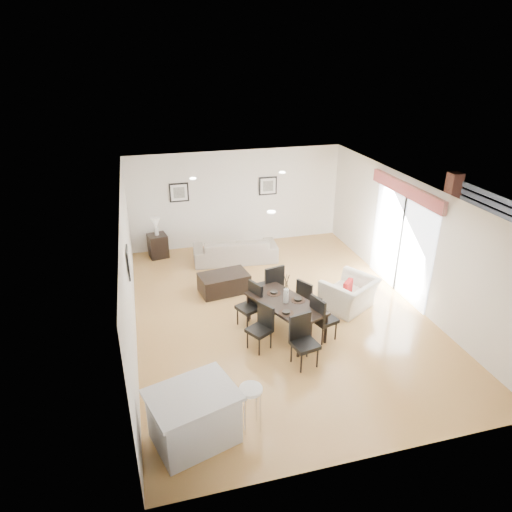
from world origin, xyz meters
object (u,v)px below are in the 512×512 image
object	(u,v)px
armchair	(349,294)
dining_chair_head	(303,337)
coffee_table	(224,283)
side_table	(158,246)
dining_chair_enear	(321,316)
kitchen_island	(194,417)
dining_chair_wfar	(252,302)
bar_stool	(251,394)
dining_table	(286,305)
dining_chair_wnear	(262,324)
dining_chair_foot	(272,284)
sofa	(235,250)
dining_chair_efar	(307,297)

from	to	relation	value
armchair	dining_chair_head	bearing A→B (deg)	11.94
coffee_table	side_table	size ratio (longest dim) A/B	1.76
dining_chair_enear	kitchen_island	size ratio (longest dim) A/B	0.66
dining_chair_wfar	bar_stool	xyz separation A→B (m)	(-0.72, -2.75, 0.14)
dining_chair_head	dining_chair_wfar	bearing A→B (deg)	99.69
dining_table	side_table	size ratio (longest dim) A/B	2.87
dining_table	dining_chair_wnear	world-z (taller)	dining_chair_wnear
dining_chair_foot	coffee_table	world-z (taller)	dining_chair_foot
kitchen_island	dining_chair_wnear	bearing A→B (deg)	34.51
sofa	dining_chair_foot	bearing A→B (deg)	100.48
dining_chair_wfar	side_table	world-z (taller)	dining_chair_wfar
dining_table	dining_chair_head	xyz separation A→B (m)	(-0.02, -1.01, -0.08)
dining_chair_foot	coffee_table	size ratio (longest dim) A/B	0.91
dining_chair_enear	dining_chair_efar	world-z (taller)	dining_chair_enear
armchair	dining_chair_foot	distance (m)	1.69
dining_chair_wfar	dining_chair_foot	size ratio (longest dim) A/B	0.91
dining_chair_head	side_table	world-z (taller)	dining_chair_head
armchair	bar_stool	size ratio (longest dim) A/B	1.41
kitchen_island	dining_chair_wfar	bearing A→B (deg)	43.65
dining_chair_head	dining_table	bearing A→B (deg)	77.48
dining_chair_efar	bar_stool	world-z (taller)	dining_chair_efar
dining_chair_wnear	coffee_table	xyz separation A→B (m)	(-0.27, 2.31, -0.27)
dining_chair_foot	dining_chair_head	bearing A→B (deg)	77.18
dining_chair_wfar	dining_chair_efar	world-z (taller)	dining_chair_wfar
dining_chair_head	side_table	distance (m)	5.78
coffee_table	kitchen_island	xyz separation A→B (m)	(-1.27, -4.25, 0.21)
dining_chair_wfar	kitchen_island	bearing A→B (deg)	-53.80
coffee_table	side_table	distance (m)	2.75
armchair	dining_chair_wfar	size ratio (longest dim) A/B	1.16
dining_chair_head	coffee_table	distance (m)	3.09
dining_chair_wfar	dining_chair_head	distance (m)	1.55
sofa	dining_chair_enear	world-z (taller)	dining_chair_enear
sofa	dining_chair_wnear	xyz separation A→B (m)	(-0.35, -3.91, 0.18)
dining_table	dining_chair_foot	bearing A→B (deg)	65.58
dining_chair_wnear	dining_chair_foot	bearing A→B (deg)	126.09
dining_chair_efar	kitchen_island	size ratio (longest dim) A/B	0.62
dining_chair_enear	dining_chair_efar	size ratio (longest dim) A/B	1.07
dining_chair_wfar	dining_chair_enear	distance (m)	1.45
sofa	dining_table	xyz separation A→B (m)	(0.24, -3.54, 0.29)
armchair	dining_table	distance (m)	1.72
coffee_table	bar_stool	bearing A→B (deg)	-104.53
dining_chair_wnear	dining_chair_head	xyz separation A→B (m)	(0.57, -0.64, 0.04)
side_table	bar_stool	size ratio (longest dim) A/B	0.84
dining_chair_head	dining_chair_foot	size ratio (longest dim) A/B	0.95
coffee_table	sofa	bearing A→B (deg)	59.98
sofa	dining_chair_wnear	distance (m)	3.93
sofa	side_table	distance (m)	2.13
dining_chair_efar	side_table	world-z (taller)	dining_chair_efar
bar_stool	dining_chair_enear	bearing A→B (deg)	45.02
dining_chair_enear	kitchen_island	distance (m)	3.30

